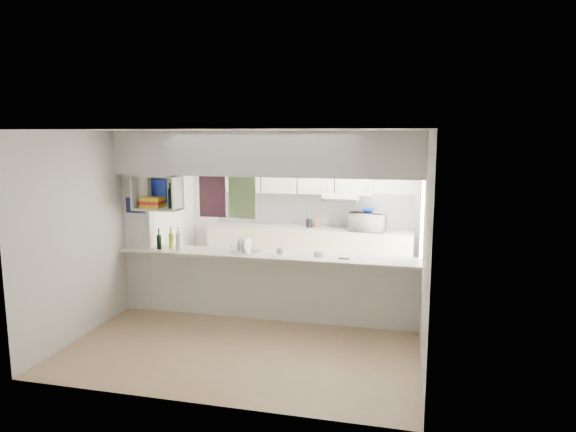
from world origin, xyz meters
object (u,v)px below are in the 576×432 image
(dish_rack, at_px, (247,246))
(wine_bottles, at_px, (170,241))
(microwave, at_px, (368,222))
(bowl, at_px, (368,210))

(dish_rack, distance_m, wine_bottles, 1.13)
(microwave, xyz_separation_m, wine_bottles, (-2.65, -2.09, -0.04))
(wine_bottles, bearing_deg, bowl, 38.73)
(microwave, bearing_deg, wine_bottles, 50.86)
(bowl, height_order, wine_bottles, bowl)
(microwave, xyz_separation_m, dish_rack, (-1.52, -2.01, -0.08))
(microwave, xyz_separation_m, bowl, (-0.00, 0.03, 0.19))
(bowl, relative_size, wine_bottles, 0.67)
(dish_rack, height_order, wine_bottles, wine_bottles)
(microwave, height_order, dish_rack, microwave)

